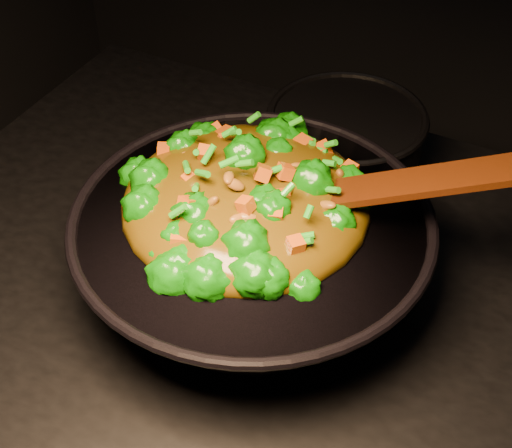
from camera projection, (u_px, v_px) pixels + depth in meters
The scene contains 4 objects.
wok at pixel (252, 255), 0.97m from camera, with size 0.42×0.42×0.12m, color black, non-canonical shape.
stir_fry at pixel (246, 174), 0.91m from camera, with size 0.30×0.30×0.10m, color #127208, non-canonical shape.
spatula at pixel (374, 189), 0.88m from camera, with size 0.33×0.05×0.01m, color #320B03.
back_pot at pixel (344, 149), 1.12m from camera, with size 0.21×0.21×0.12m, color black.
Camera 1 is at (0.23, -0.59, 1.64)m, focal length 55.00 mm.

